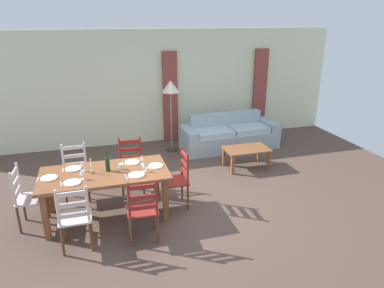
% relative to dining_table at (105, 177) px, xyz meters
% --- Properties ---
extents(ground_plane, '(9.60, 9.60, 0.02)m').
position_rel_dining_table_xyz_m(ground_plane, '(1.24, 0.08, -0.67)').
color(ground_plane, brown).
extents(wall_far, '(9.60, 0.16, 2.70)m').
position_rel_dining_table_xyz_m(wall_far, '(1.24, 3.38, 0.69)').
color(wall_far, beige).
rests_on(wall_far, ground_plane).
extents(curtain_panel_left, '(0.35, 0.08, 2.20)m').
position_rel_dining_table_xyz_m(curtain_panel_left, '(1.77, 3.24, 0.44)').
color(curtain_panel_left, brown).
rests_on(curtain_panel_left, ground_plane).
extents(curtain_panel_right, '(0.35, 0.08, 2.20)m').
position_rel_dining_table_xyz_m(curtain_panel_right, '(4.17, 3.24, 0.44)').
color(curtain_panel_right, brown).
rests_on(curtain_panel_right, ground_plane).
extents(dining_table, '(1.90, 0.96, 0.75)m').
position_rel_dining_table_xyz_m(dining_table, '(0.00, 0.00, 0.00)').
color(dining_table, brown).
rests_on(dining_table, ground_plane).
extents(dining_chair_near_left, '(0.42, 0.40, 0.96)m').
position_rel_dining_table_xyz_m(dining_chair_near_left, '(-0.44, -0.73, -0.19)').
color(dining_chair_near_left, beige).
rests_on(dining_chair_near_left, ground_plane).
extents(dining_chair_near_right, '(0.44, 0.42, 0.96)m').
position_rel_dining_table_xyz_m(dining_chair_near_right, '(0.45, -0.79, -0.19)').
color(dining_chair_near_right, maroon).
rests_on(dining_chair_near_right, ground_plane).
extents(dining_chair_far_left, '(0.43, 0.41, 0.96)m').
position_rel_dining_table_xyz_m(dining_chair_far_left, '(-0.45, 0.75, -0.19)').
color(dining_chair_far_left, silver).
rests_on(dining_chair_far_left, ground_plane).
extents(dining_chair_far_right, '(0.44, 0.42, 0.96)m').
position_rel_dining_table_xyz_m(dining_chair_far_right, '(0.49, 0.79, -0.19)').
color(dining_chair_far_right, maroon).
rests_on(dining_chair_far_right, ground_plane).
extents(dining_chair_head_west, '(0.42, 0.44, 0.96)m').
position_rel_dining_table_xyz_m(dining_chair_head_west, '(-1.12, 0.04, -0.19)').
color(dining_chair_head_west, beige).
rests_on(dining_chair_head_west, ground_plane).
extents(dining_chair_head_east, '(0.40, 0.42, 0.96)m').
position_rel_dining_table_xyz_m(dining_chair_head_east, '(1.14, 0.02, -0.19)').
color(dining_chair_head_east, maroon).
rests_on(dining_chair_head_east, ground_plane).
extents(dinner_plate_near_left, '(0.24, 0.24, 0.02)m').
position_rel_dining_table_xyz_m(dinner_plate_near_left, '(-0.45, -0.25, 0.10)').
color(dinner_plate_near_left, white).
rests_on(dinner_plate_near_left, dining_table).
extents(fork_near_left, '(0.03, 0.17, 0.01)m').
position_rel_dining_table_xyz_m(fork_near_left, '(-0.60, -0.25, 0.09)').
color(fork_near_left, silver).
rests_on(fork_near_left, dining_table).
extents(dinner_plate_near_right, '(0.24, 0.24, 0.02)m').
position_rel_dining_table_xyz_m(dinner_plate_near_right, '(0.45, -0.25, 0.10)').
color(dinner_plate_near_right, white).
rests_on(dinner_plate_near_right, dining_table).
extents(fork_near_right, '(0.03, 0.17, 0.01)m').
position_rel_dining_table_xyz_m(fork_near_right, '(0.30, -0.25, 0.09)').
color(fork_near_right, silver).
rests_on(fork_near_right, dining_table).
extents(dinner_plate_far_left, '(0.24, 0.24, 0.02)m').
position_rel_dining_table_xyz_m(dinner_plate_far_left, '(-0.45, 0.25, 0.10)').
color(dinner_plate_far_left, white).
rests_on(dinner_plate_far_left, dining_table).
extents(fork_far_left, '(0.02, 0.17, 0.01)m').
position_rel_dining_table_xyz_m(fork_far_left, '(-0.60, 0.25, 0.09)').
color(fork_far_left, silver).
rests_on(fork_far_left, dining_table).
extents(dinner_plate_far_right, '(0.24, 0.24, 0.02)m').
position_rel_dining_table_xyz_m(dinner_plate_far_right, '(0.45, 0.25, 0.10)').
color(dinner_plate_far_right, white).
rests_on(dinner_plate_far_right, dining_table).
extents(fork_far_right, '(0.02, 0.17, 0.01)m').
position_rel_dining_table_xyz_m(fork_far_right, '(0.30, 0.25, 0.09)').
color(fork_far_right, silver).
rests_on(fork_far_right, dining_table).
extents(dinner_plate_head_west, '(0.24, 0.24, 0.02)m').
position_rel_dining_table_xyz_m(dinner_plate_head_west, '(-0.78, -0.00, 0.10)').
color(dinner_plate_head_west, white).
rests_on(dinner_plate_head_west, dining_table).
extents(fork_head_west, '(0.02, 0.17, 0.01)m').
position_rel_dining_table_xyz_m(fork_head_west, '(-0.93, -0.00, 0.09)').
color(fork_head_west, silver).
rests_on(fork_head_west, dining_table).
extents(dinner_plate_head_east, '(0.24, 0.24, 0.02)m').
position_rel_dining_table_xyz_m(dinner_plate_head_east, '(0.78, -0.00, 0.10)').
color(dinner_plate_head_east, white).
rests_on(dinner_plate_head_east, dining_table).
extents(fork_head_east, '(0.02, 0.17, 0.01)m').
position_rel_dining_table_xyz_m(fork_head_east, '(0.63, -0.00, 0.09)').
color(fork_head_east, silver).
rests_on(fork_head_east, dining_table).
extents(wine_bottle, '(0.07, 0.07, 0.32)m').
position_rel_dining_table_xyz_m(wine_bottle, '(0.06, 0.03, 0.20)').
color(wine_bottle, '#143819').
rests_on(wine_bottle, dining_table).
extents(wine_glass_near_left, '(0.06, 0.06, 0.16)m').
position_rel_dining_table_xyz_m(wine_glass_near_left, '(-0.32, -0.16, 0.20)').
color(wine_glass_near_left, white).
rests_on(wine_glass_near_left, dining_table).
extents(wine_glass_near_right, '(0.06, 0.06, 0.16)m').
position_rel_dining_table_xyz_m(wine_glass_near_right, '(0.59, -0.14, 0.20)').
color(wine_glass_near_right, white).
rests_on(wine_glass_near_right, dining_table).
extents(wine_glass_far_left, '(0.06, 0.06, 0.16)m').
position_rel_dining_table_xyz_m(wine_glass_far_left, '(-0.31, 0.14, 0.20)').
color(wine_glass_far_left, white).
rests_on(wine_glass_far_left, dining_table).
extents(wine_glass_far_right, '(0.06, 0.06, 0.16)m').
position_rel_dining_table_xyz_m(wine_glass_far_right, '(0.60, 0.14, 0.20)').
color(wine_glass_far_right, white).
rests_on(wine_glass_far_right, dining_table).
extents(coffee_cup_primary, '(0.07, 0.07, 0.09)m').
position_rel_dining_table_xyz_m(coffee_cup_primary, '(0.25, 0.04, 0.13)').
color(coffee_cup_primary, beige).
rests_on(coffee_cup_primary, dining_table).
extents(candle_tall, '(0.05, 0.05, 0.24)m').
position_rel_dining_table_xyz_m(candle_tall, '(-0.18, 0.02, 0.15)').
color(candle_tall, '#998C66').
rests_on(candle_tall, dining_table).
extents(candle_short, '(0.05, 0.05, 0.20)m').
position_rel_dining_table_xyz_m(candle_short, '(0.20, -0.04, 0.14)').
color(candle_short, '#998C66').
rests_on(candle_short, dining_table).
extents(couch, '(2.31, 0.89, 0.80)m').
position_rel_dining_table_xyz_m(couch, '(2.97, 2.35, -0.37)').
color(couch, '#98ACB2').
rests_on(couch, ground_plane).
extents(coffee_table, '(0.90, 0.56, 0.42)m').
position_rel_dining_table_xyz_m(coffee_table, '(2.88, 1.13, -0.31)').
color(coffee_table, brown).
rests_on(coffee_table, ground_plane).
extents(standing_lamp, '(0.40, 0.40, 1.64)m').
position_rel_dining_table_xyz_m(standing_lamp, '(1.62, 2.53, 0.75)').
color(standing_lamp, '#332D28').
rests_on(standing_lamp, ground_plane).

